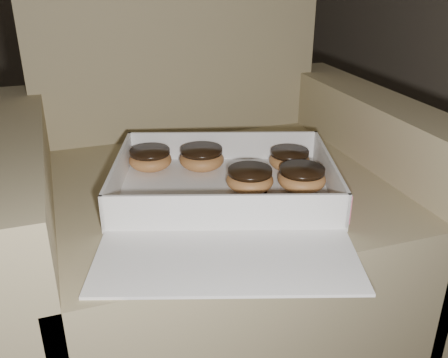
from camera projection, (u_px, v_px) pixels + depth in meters
armchair at (208, 216)px, 1.14m from camera, size 0.88×0.75×0.92m
bakery_box at (226, 196)px, 0.93m from camera, size 0.54×0.59×0.07m
donut_a at (250, 179)px, 0.96m from camera, size 0.09×0.09×0.05m
donut_b at (289, 159)px, 1.05m from camera, size 0.09×0.09×0.04m
donut_c at (302, 178)px, 0.96m from camera, size 0.09×0.09×0.05m
donut_d at (150, 159)px, 1.05m from camera, size 0.09×0.09×0.04m
donut_e at (202, 158)px, 1.05m from camera, size 0.09×0.09×0.05m
crumb_a at (266, 192)px, 0.95m from camera, size 0.01×0.01×0.00m
crumb_b at (299, 193)px, 0.95m from camera, size 0.01×0.01×0.00m
crumb_c at (165, 206)px, 0.90m from camera, size 0.01×0.01×0.00m
crumb_d at (132, 223)px, 0.85m from camera, size 0.01×0.01×0.00m
crumb_e at (259, 202)px, 0.92m from camera, size 0.01×0.01×0.00m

